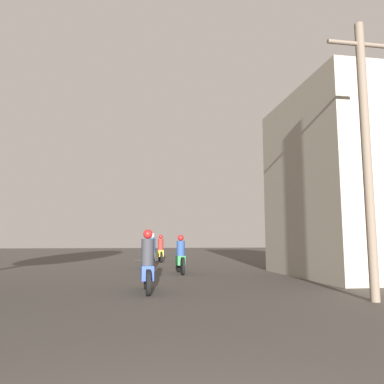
{
  "coord_description": "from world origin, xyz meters",
  "views": [
    {
      "loc": [
        -0.19,
        -1.45,
        1.3
      ],
      "look_at": [
        2.74,
        16.31,
        3.61
      ],
      "focal_mm": 35.0,
      "sensor_mm": 36.0,
      "label": 1
    }
  ],
  "objects": [
    {
      "name": "utility_pole_near",
      "position": [
        4.96,
        5.94,
        3.3
      ],
      "size": [
        1.6,
        0.2,
        6.29
      ],
      "color": "#6B5B4C",
      "rests_on": "ground_plane"
    },
    {
      "name": "motorcycle_black",
      "position": [
        0.82,
        16.2,
        0.64
      ],
      "size": [
        0.6,
        2.01,
        1.63
      ],
      "rotation": [
        0.0,
        0.0,
        0.06
      ],
      "color": "black",
      "rests_on": "ground_plane"
    },
    {
      "name": "motorcycle_green",
      "position": [
        1.77,
        13.25,
        0.61
      ],
      "size": [
        0.6,
        2.01,
        1.5
      ],
      "rotation": [
        0.0,
        0.0,
        -0.08
      ],
      "color": "black",
      "rests_on": "ground_plane"
    },
    {
      "name": "motorcycle_blue",
      "position": [
        0.26,
        8.2,
        0.63
      ],
      "size": [
        0.6,
        1.9,
        1.57
      ],
      "rotation": [
        0.0,
        0.0,
        -0.12
      ],
      "color": "black",
      "rests_on": "ground_plane"
    },
    {
      "name": "building_right_near",
      "position": [
        8.36,
        11.06,
        3.34
      ],
      "size": [
        5.56,
        6.01,
        6.67
      ],
      "color": "gray",
      "rests_on": "ground_plane"
    },
    {
      "name": "motorcycle_yellow",
      "position": [
        1.61,
        20.98,
        0.64
      ],
      "size": [
        0.6,
        1.96,
        1.6
      ],
      "rotation": [
        0.0,
        0.0,
        -0.03
      ],
      "color": "black",
      "rests_on": "ground_plane"
    }
  ]
}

